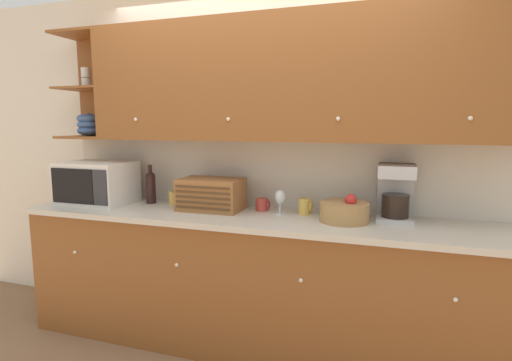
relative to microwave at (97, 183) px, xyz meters
name	(u,v)px	position (x,y,z in m)	size (l,w,h in m)	color
ground_plane	(265,324)	(1.28, 0.31, -1.12)	(24.00, 24.00, 0.00)	#896647
wall_back	(266,161)	(1.28, 0.34, 0.18)	(5.71, 0.06, 2.60)	silver
counter_unit	(252,281)	(1.28, 0.00, -0.64)	(3.33, 0.64, 0.96)	brown
backsplash_panel	(265,173)	(1.28, 0.30, 0.09)	(3.31, 0.01, 0.50)	beige
upper_cabinets	(281,80)	(1.45, 0.14, 0.75)	(3.31, 0.36, 0.83)	brown
microwave	(97,183)	(0.00, 0.00, 0.00)	(0.53, 0.40, 0.33)	silver
wine_bottle	(151,186)	(0.39, 0.14, -0.03)	(0.08, 0.08, 0.30)	black
mug_patterned_third	(175,198)	(0.59, 0.17, -0.11)	(0.10, 0.09, 0.10)	gold
bread_box	(211,194)	(0.95, 0.06, -0.05)	(0.45, 0.29, 0.23)	#996033
mug_blue_second	(262,204)	(1.31, 0.15, -0.12)	(0.10, 0.09, 0.09)	#B73D38
wine_glass	(280,198)	(1.46, 0.08, -0.05)	(0.07, 0.07, 0.17)	silver
mug	(305,206)	(1.62, 0.13, -0.11)	(0.09, 0.08, 0.11)	gold
fruit_basket	(345,211)	(1.91, 0.01, -0.10)	(0.31, 0.31, 0.19)	#A87F4C
coffee_maker	(396,192)	(2.21, 0.15, 0.02)	(0.23, 0.25, 0.36)	#B7B7BC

